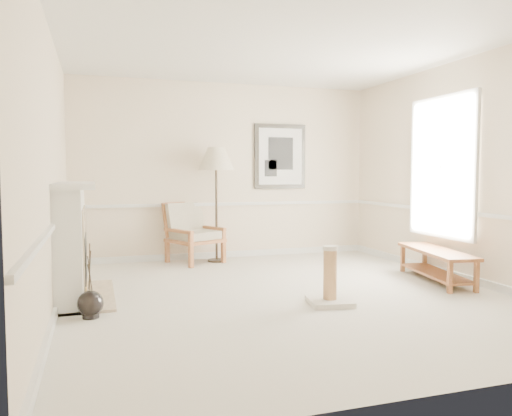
{
  "coord_description": "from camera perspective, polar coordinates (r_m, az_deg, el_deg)",
  "views": [
    {
      "loc": [
        -2.08,
        -5.34,
        1.41
      ],
      "look_at": [
        -0.13,
        0.7,
        0.97
      ],
      "focal_mm": 35.0,
      "sensor_mm": 36.0,
      "label": 1
    }
  ],
  "objects": [
    {
      "name": "bench",
      "position": [
        6.97,
        19.9,
        -5.63
      ],
      "size": [
        0.7,
        1.51,
        0.42
      ],
      "rotation": [
        0.0,
        0.0,
        -0.18
      ],
      "color": "#995B31",
      "rests_on": "ground"
    },
    {
      "name": "ground",
      "position": [
        5.9,
        3.37,
        -9.88
      ],
      "size": [
        5.5,
        5.5,
        0.0
      ],
      "primitive_type": "plane",
      "color": "silver",
      "rests_on": "ground"
    },
    {
      "name": "floor_lamp",
      "position": [
        7.95,
        -4.57,
        5.26
      ],
      "size": [
        0.58,
        0.58,
        1.82
      ],
      "rotation": [
        0.0,
        0.0,
        0.01
      ],
      "color": "black",
      "rests_on": "ground"
    },
    {
      "name": "armchair",
      "position": [
        8.02,
        -7.44,
        -2.5
      ],
      "size": [
        0.98,
        1.0,
        0.95
      ],
      "rotation": [
        0.0,
        0.0,
        0.45
      ],
      "color": "#995B31",
      "rests_on": "ground"
    },
    {
      "name": "room",
      "position": [
        5.87,
        4.44,
        8.4
      ],
      "size": [
        5.04,
        5.54,
        2.92
      ],
      "color": "beige",
      "rests_on": "ground"
    },
    {
      "name": "floor_vase",
      "position": [
        5.21,
        -18.39,
        -10.4
      ],
      "size": [
        0.25,
        0.25,
        0.74
      ],
      "rotation": [
        0.0,
        0.0,
        -0.25
      ],
      "color": "black",
      "rests_on": "ground"
    },
    {
      "name": "scratching_post",
      "position": [
        5.51,
        8.45,
        -8.8
      ],
      "size": [
        0.51,
        0.51,
        0.63
      ],
      "rotation": [
        0.0,
        0.0,
        -0.16
      ],
      "color": "beige",
      "rests_on": "ground"
    },
    {
      "name": "fireplace",
      "position": [
        5.99,
        -20.27,
        -3.66
      ],
      "size": [
        0.64,
        1.64,
        1.31
      ],
      "color": "white",
      "rests_on": "ground"
    }
  ]
}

